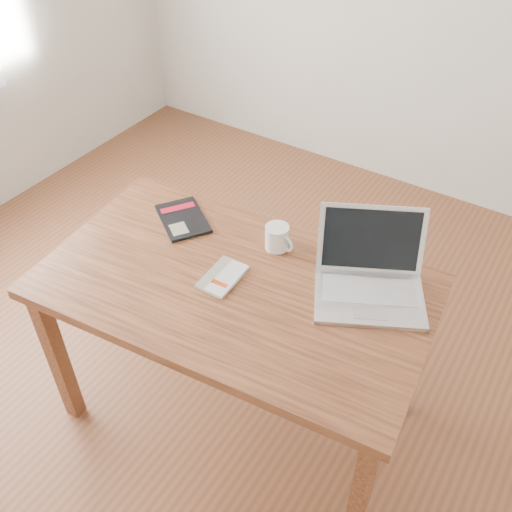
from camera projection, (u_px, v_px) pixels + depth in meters
The scene contains 6 objects.
room at pixel (193, 106), 1.62m from camera, with size 4.04×4.04×2.70m.
desk at pixel (235, 301), 2.01m from camera, with size 1.41×0.89×0.75m.
white_guidebook at pixel (223, 277), 1.96m from camera, with size 0.12×0.18×0.02m.
black_guidebook at pixel (183, 219), 2.21m from camera, with size 0.29×0.27×0.01m.
laptop at pixel (370, 277), 1.90m from camera, with size 0.47×0.46×0.24m.
coffee_mug at pixel (278, 237), 2.06m from camera, with size 0.12×0.09×0.09m.
Camera 1 is at (0.89, -1.17, 2.10)m, focal length 40.00 mm.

